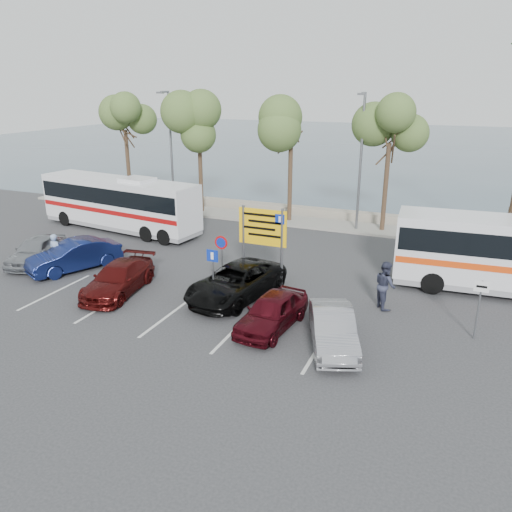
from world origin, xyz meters
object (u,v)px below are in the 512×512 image
at_px(suv_black, 236,282).
at_px(street_lamp_left, 170,146).
at_px(car_silver_a, 37,250).
at_px(pedestrian_near, 56,252).
at_px(coach_bus_left, 119,205).
at_px(car_silver_b, 333,329).
at_px(car_blue, 74,256).
at_px(car_maroon, 118,279).
at_px(car_red, 272,312).
at_px(direction_sign, 263,233).
at_px(street_lamp_right, 361,156).
at_px(pedestrian_far, 385,285).

bearing_deg(suv_black, street_lamp_left, 141.45).
bearing_deg(car_silver_a, pedestrian_near, -24.65).
xyz_separation_m(coach_bus_left, car_silver_b, (15.76, -9.13, -0.92)).
height_order(car_blue, car_maroon, car_blue).
bearing_deg(street_lamp_left, car_red, -47.42).
height_order(direction_sign, pedestrian_near, direction_sign).
xyz_separation_m(car_blue, car_red, (11.02, -2.02, -0.06)).
distance_m(car_red, car_silver_b, 2.44).
bearing_deg(car_silver_a, car_maroon, -28.82).
height_order(street_lamp_right, car_silver_b, street_lamp_right).
xyz_separation_m(street_lamp_right, suv_black, (-2.50, -12.02, -3.90)).
distance_m(direction_sign, car_red, 4.53).
bearing_deg(street_lamp_left, coach_bus_left, -94.91).
bearing_deg(street_lamp_right, coach_bus_left, -158.27).
distance_m(street_lamp_right, pedestrian_near, 17.56).
xyz_separation_m(suv_black, car_silver_b, (4.80, -2.48, -0.05)).
height_order(direction_sign, pedestrian_far, direction_sign).
bearing_deg(pedestrian_near, coach_bus_left, -76.17).
distance_m(direction_sign, coach_bus_left, 12.52).
relative_size(car_silver_b, pedestrian_near, 2.24).
height_order(car_maroon, pedestrian_far, pedestrian_far).
bearing_deg(car_red, street_lamp_left, 138.54).
distance_m(suv_black, pedestrian_near, 9.51).
bearing_deg(car_silver_a, coach_bus_left, 74.21).
relative_size(direction_sign, pedestrian_near, 2.03).
distance_m(car_silver_a, car_silver_b, 16.01).
bearing_deg(car_blue, pedestrian_far, 30.63).
bearing_deg(pedestrian_near, street_lamp_right, -132.47).
height_order(street_lamp_left, direction_sign, street_lamp_left).
bearing_deg(suv_black, car_red, -29.78).
bearing_deg(car_silver_b, suv_black, 131.71).
distance_m(direction_sign, car_blue, 9.44).
relative_size(coach_bus_left, pedestrian_near, 6.24).
height_order(car_red, pedestrian_far, pedestrian_far).
relative_size(car_red, car_silver_b, 0.97).
bearing_deg(direction_sign, coach_bus_left, 156.62).
xyz_separation_m(street_lamp_right, pedestrian_near, (-12.00, -12.27, -3.71)).
distance_m(coach_bus_left, pedestrian_far, 17.68).
distance_m(car_blue, car_maroon, 4.01).
height_order(suv_black, pedestrian_far, pedestrian_far).
xyz_separation_m(street_lamp_right, car_red, (-0.10, -14.04, -3.94)).
xyz_separation_m(street_lamp_left, coach_bus_left, (-0.46, -5.37, -3.03)).
xyz_separation_m(car_silver_b, pedestrian_near, (-14.30, 2.23, 0.23)).
distance_m(suv_black, pedestrian_far, 6.08).
height_order(coach_bus_left, car_silver_a, coach_bus_left).
distance_m(direction_sign, car_maroon, 6.51).
bearing_deg(pedestrian_far, car_maroon, 70.92).
height_order(car_red, car_silver_b, car_red).
relative_size(street_lamp_right, car_silver_a, 2.01).
bearing_deg(car_silver_b, street_lamp_right, 78.03).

